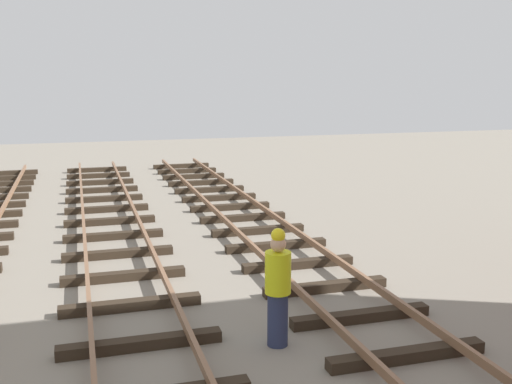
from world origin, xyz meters
TOP-DOWN VIEW (x-y plane):
  - track_worker_foreground at (-0.80, 8.67)m, footprint 0.40×0.40m

SIDE VIEW (x-z plane):
  - track_worker_foreground at x=-0.80m, z-range -0.01..1.86m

